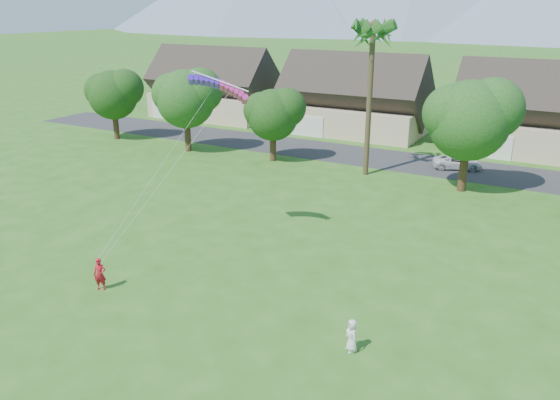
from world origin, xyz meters
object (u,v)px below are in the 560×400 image
Objects in this scene: parafoil_kite at (220,85)px; parked_car at (457,162)px; kite_flyer at (100,274)px; watcher at (352,335)px.

parked_car is at bearing 40.72° from parafoil_kite.
kite_flyer is 0.46× the size of parafoil_kite.
parafoil_kite is at bearing 137.60° from parked_car.
kite_flyer is 32.64m from parked_car.
kite_flyer is 0.41× the size of parked_car.
watcher is at bearing -59.66° from parafoil_kite.
kite_flyer is 1.16× the size of watcher.
watcher is 0.35× the size of parked_car.
watcher reaches higher than parked_car.
parafoil_kite is (-8.90, -22.74, 8.79)m from parked_car.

